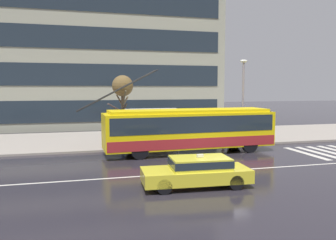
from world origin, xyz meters
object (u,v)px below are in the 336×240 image
Objects in this scene: trolleybus at (190,129)px; street_lamp at (243,93)px; bus_shelter at (152,118)px; pedestrian_at_shelter at (139,125)px; taxi_oncoming_near at (197,170)px; pedestrian_approaching_curb at (223,126)px; pedestrian_walking_past at (123,125)px; street_tree_bare at (123,88)px; pedestrian_waiting_by_pole at (146,122)px.

trolleybus is 2.05× the size of street_lamp.
street_lamp reaches higher than trolleybus.
pedestrian_at_shelter is (-1.20, -1.18, -0.36)m from bus_shelter.
pedestrian_at_shelter reaches higher than taxi_oncoming_near.
pedestrian_walking_past reaches higher than pedestrian_approaching_curb.
pedestrian_walking_past is at bearing 100.82° from taxi_oncoming_near.
pedestrian_walking_past is 3.31m from street_tree_bare.
trolleybus reaches higher than pedestrian_waiting_by_pole.
street_lamp is at bearing 27.15° from trolleybus.
pedestrian_approaching_curb is at bearing 14.80° from pedestrian_at_shelter.
pedestrian_at_shelter reaches higher than pedestrian_approaching_curb.
bus_shelter is at bearing -62.56° from pedestrian_waiting_by_pole.
street_lamp is at bearing -8.57° from bus_shelter.
trolleybus is at bearing -34.66° from pedestrian_walking_past.
trolleybus is 6.12m from street_lamp.
trolleybus is 3.25× the size of bus_shelter.
pedestrian_at_shelter is at bearing 95.29° from taxi_oncoming_near.
pedestrian_walking_past is (-1.92, 10.03, 0.92)m from taxi_oncoming_near.
street_lamp is 9.10m from street_tree_bare.
trolleybus is at bearing 74.11° from taxi_oncoming_near.
street_lamp reaches higher than street_tree_bare.
bus_shelter reaches higher than pedestrian_walking_past.
pedestrian_approaching_curb is 3.30m from street_lamp.
taxi_oncoming_near is at bearing -118.60° from pedestrian_approaching_curb.
street_tree_bare is at bearing 98.01° from taxi_oncoming_near.
pedestrian_at_shelter is 1.07m from pedestrian_walking_past.
pedestrian_waiting_by_pole is at bearing -18.69° from street_tree_bare.
trolleybus is 6.61× the size of pedestrian_waiting_by_pole.
street_tree_bare is (-1.69, 0.57, 2.53)m from pedestrian_waiting_by_pole.
bus_shelter reaches higher than pedestrian_waiting_by_pole.
trolleybus is 6.81× the size of pedestrian_walking_past.
pedestrian_at_shelter is at bearing 140.62° from trolleybus.
street_tree_bare reaches higher than bus_shelter.
pedestrian_walking_past is at bearing 145.34° from trolleybus.
taxi_oncoming_near is 12.67m from street_tree_bare.
trolleybus is 7.61m from taxi_oncoming_near.
bus_shelter is 0.63× the size of street_lamp.
pedestrian_waiting_by_pole reaches higher than pedestrian_walking_past.
street_lamp reaches higher than pedestrian_approaching_curb.
trolleybus is at bearing -39.38° from pedestrian_at_shelter.
pedestrian_waiting_by_pole is (-0.31, 0.59, -0.35)m from bus_shelter.
pedestrian_at_shelter is 8.31m from street_lamp.
bus_shelter is 2.27× the size of pedestrian_approaching_curb.
pedestrian_walking_past is 2.40m from pedestrian_waiting_by_pole.
trolleybus is 3.85m from pedestrian_at_shelter.
pedestrian_at_shelter reaches higher than pedestrian_waiting_by_pole.
taxi_oncoming_near is 2.72× the size of pedestrian_approaching_curb.
street_lamp is at bearing -1.05° from pedestrian_walking_past.
trolleybus is at bearing -152.85° from street_lamp.
pedestrian_waiting_by_pole is at bearing 37.35° from pedestrian_walking_past.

